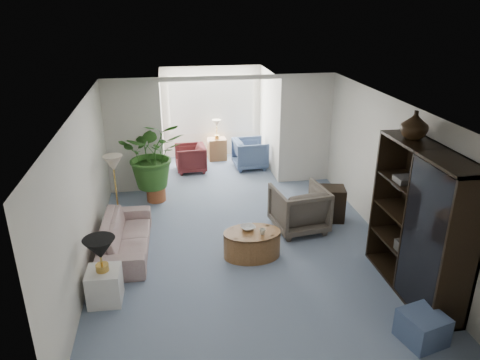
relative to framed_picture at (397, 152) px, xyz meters
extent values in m
plane|color=gray|center=(-2.46, 0.10, -1.70)|extent=(6.00, 6.00, 0.00)
plane|color=gray|center=(-2.46, 4.20, -1.70)|extent=(2.60, 2.60, 0.00)
cube|color=white|center=(-4.36, 3.10, -0.45)|extent=(1.20, 0.12, 2.50)
cube|color=white|center=(-0.56, 3.10, -0.45)|extent=(1.20, 0.12, 2.50)
cube|color=white|center=(-2.46, 3.10, 0.75)|extent=(2.60, 0.12, 0.10)
cube|color=white|center=(-2.46, 5.28, -0.30)|extent=(2.20, 0.02, 1.50)
cube|color=white|center=(-2.46, 5.25, -0.30)|extent=(2.20, 0.02, 1.50)
cube|color=beige|center=(0.00, 0.00, 0.00)|extent=(0.04, 0.50, 0.40)
imported|color=#B4A698|center=(-4.45, 0.51, -1.42)|extent=(0.80, 1.94, 0.56)
cube|color=white|center=(-4.65, -0.84, -1.45)|extent=(0.47, 0.47, 0.50)
cone|color=black|center=(-4.65, -0.84, -0.85)|extent=(0.44, 0.44, 0.30)
cone|color=beige|center=(-4.64, 1.50, -0.45)|extent=(0.36, 0.36, 0.28)
cylinder|color=#945D36|center=(-2.37, 0.01, -1.47)|extent=(1.20, 1.20, 0.45)
imported|color=silver|center=(-2.42, 0.11, -1.22)|extent=(0.30, 0.30, 0.06)
imported|color=silver|center=(-2.22, -0.09, -1.20)|extent=(0.13, 0.13, 0.09)
imported|color=#5D564A|center=(-1.34, 0.80, -1.28)|extent=(1.02, 1.05, 0.85)
cube|color=black|center=(-0.64, 1.10, -1.37)|extent=(0.63, 0.54, 0.66)
cube|color=black|center=(-0.23, -1.26, -0.61)|extent=(0.52, 1.95, 2.17)
imported|color=#312010|center=(-0.23, -0.76, 0.67)|extent=(0.38, 0.38, 0.40)
cube|color=slate|center=(-0.65, -2.31, -1.50)|extent=(0.60, 0.60, 0.39)
cylinder|color=#A2542F|center=(-3.96, 2.54, -1.54)|extent=(0.40, 0.40, 0.32)
imported|color=#316322|center=(-3.96, 2.54, -0.66)|extent=(1.29, 1.12, 1.44)
imported|color=slate|center=(-1.63, 4.18, -1.33)|extent=(0.85, 0.83, 0.74)
imported|color=#591E24|center=(-3.13, 4.18, -1.37)|extent=(0.77, 0.75, 0.66)
cube|color=#945D36|center=(-2.38, 4.93, -1.41)|extent=(0.49, 0.39, 0.57)
cube|color=#423F3D|center=(-0.28, -1.46, -0.61)|extent=(0.30, 0.26, 0.16)
cube|color=#292623|center=(-0.28, -1.71, -1.06)|extent=(0.30, 0.26, 0.16)
cube|color=#4A4846|center=(-0.28, -0.84, -0.16)|extent=(0.30, 0.26, 0.16)
cube|color=#363431|center=(-0.28, -1.14, -1.06)|extent=(0.30, 0.26, 0.16)
cube|color=#312926|center=(-0.28, -1.73, -0.16)|extent=(0.30, 0.26, 0.16)
camera|label=1|loc=(-3.63, -6.41, 2.32)|focal=33.83mm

